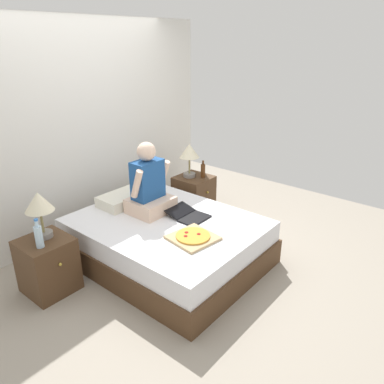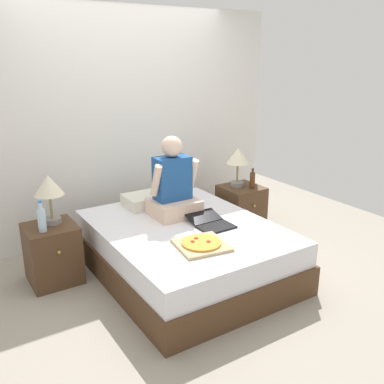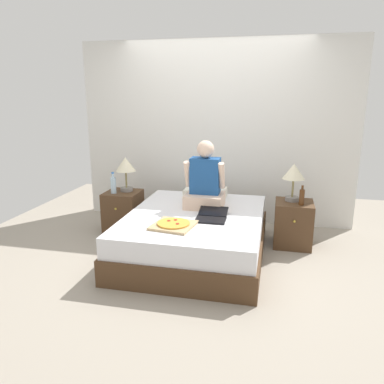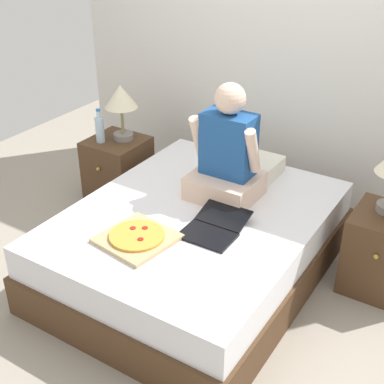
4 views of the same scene
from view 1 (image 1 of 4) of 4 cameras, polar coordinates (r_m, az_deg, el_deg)
name	(u,v)px [view 1 (image 1 of 4)]	position (r m, az deg, el deg)	size (l,w,h in m)	color
ground_plane	(168,260)	(4.18, -3.68, -10.33)	(5.82, 5.82, 0.00)	#9E9384
wall_back	(83,130)	(4.64, -16.25, 9.01)	(3.82, 0.12, 2.50)	silver
bed	(167,241)	(4.06, -3.76, -7.48)	(1.52, 1.92, 0.49)	#4C331E
nightstand_left	(48,265)	(3.85, -21.11, -10.36)	(0.44, 0.47, 0.54)	#4C331E
lamp_on_left_nightstand	(39,205)	(3.64, -22.28, -1.84)	(0.26, 0.26, 0.45)	gray
water_bottle	(39,236)	(3.56, -22.33, -6.20)	(0.07, 0.07, 0.28)	silver
nightstand_right	(194,196)	(5.09, 0.27, -0.55)	(0.44, 0.47, 0.54)	#4C331E
lamp_on_right_nightstand	(189,153)	(4.89, -0.40, 5.95)	(0.26, 0.26, 0.45)	gray
beer_bottle	(203,170)	(4.95, 1.69, 3.32)	(0.06, 0.06, 0.23)	#512D14
pillow	(122,199)	(4.36, -10.56, -1.08)	(0.52, 0.34, 0.12)	silver
person_seated	(149,187)	(4.05, -6.57, 0.77)	(0.47, 0.40, 0.78)	beige
laptop	(189,216)	(3.99, -0.39, -3.63)	(0.32, 0.42, 0.07)	black
pizza_box	(193,237)	(3.58, 0.14, -6.90)	(0.45, 0.45, 0.05)	tan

